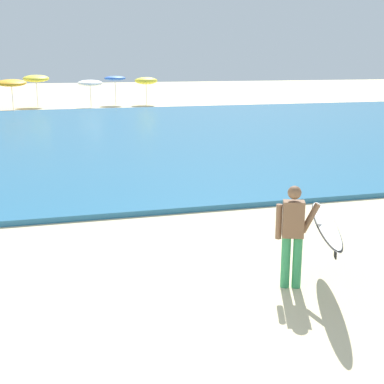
# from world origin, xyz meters

# --- Properties ---
(ground_plane) EXTENTS (160.00, 160.00, 0.00)m
(ground_plane) POSITION_xyz_m (0.00, 0.00, 0.00)
(ground_plane) COLOR beige
(sea) EXTENTS (120.00, 28.00, 0.14)m
(sea) POSITION_xyz_m (0.00, 19.37, 0.07)
(sea) COLOR teal
(sea) RESTS_ON ground
(surfer_with_board) EXTENTS (1.41, 2.73, 1.73)m
(surfer_with_board) POSITION_xyz_m (3.51, 0.53, 1.04)
(surfer_with_board) COLOR #338E56
(surfer_with_board) RESTS_ON ground
(beach_umbrella_3) EXTENTS (2.18, 2.21, 2.29)m
(beach_umbrella_3) POSITION_xyz_m (-2.46, 35.42, 1.95)
(beach_umbrella_3) COLOR beige
(beach_umbrella_3) RESTS_ON ground
(beach_umbrella_4) EXTENTS (2.00, 2.04, 2.51)m
(beach_umbrella_4) POSITION_xyz_m (-0.70, 37.68, 2.17)
(beach_umbrella_4) COLOR beige
(beach_umbrella_4) RESTS_ON ground
(beach_umbrella_5) EXTENTS (1.93, 1.96, 2.14)m
(beach_umbrella_5) POSITION_xyz_m (3.29, 36.01, 1.85)
(beach_umbrella_5) COLOR beige
(beach_umbrella_5) RESTS_ON ground
(beach_umbrella_6) EXTENTS (1.73, 1.73, 2.32)m
(beach_umbrella_6) POSITION_xyz_m (5.46, 37.72, 2.12)
(beach_umbrella_6) COLOR beige
(beach_umbrella_6) RESTS_ON ground
(beach_umbrella_7) EXTENTS (1.86, 1.87, 2.22)m
(beach_umbrella_7) POSITION_xyz_m (7.93, 37.27, 1.92)
(beach_umbrella_7) COLOR beige
(beach_umbrella_7) RESTS_ON ground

